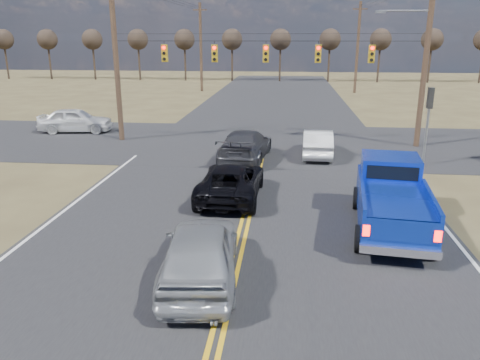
# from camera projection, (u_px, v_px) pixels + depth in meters

# --- Properties ---
(ground) EXTENTS (160.00, 160.00, 0.00)m
(ground) POSITION_uv_depth(u_px,v_px,m) (226.00, 301.00, 11.50)
(ground) COLOR brown
(ground) RESTS_ON ground
(road_main) EXTENTS (14.00, 120.00, 0.02)m
(road_main) POSITION_uv_depth(u_px,v_px,m) (255.00, 181.00, 21.01)
(road_main) COLOR #28282B
(road_main) RESTS_ON ground
(road_cross) EXTENTS (120.00, 12.00, 0.02)m
(road_cross) POSITION_uv_depth(u_px,v_px,m) (264.00, 143.00, 28.62)
(road_cross) COLOR #28282B
(road_cross) RESTS_ON ground
(signal_gantry) EXTENTS (19.60, 4.83, 10.00)m
(signal_gantry) POSITION_uv_depth(u_px,v_px,m) (274.00, 58.00, 26.88)
(signal_gantry) COLOR #473323
(signal_gantry) RESTS_ON ground
(utility_poles) EXTENTS (19.60, 58.32, 10.00)m
(utility_poles) POSITION_uv_depth(u_px,v_px,m) (265.00, 55.00, 26.14)
(utility_poles) COLOR #473323
(utility_poles) RESTS_ON ground
(treeline) EXTENTS (87.00, 117.80, 7.40)m
(treeline) POSITION_uv_depth(u_px,v_px,m) (272.00, 44.00, 35.47)
(treeline) COLOR #33261C
(treeline) RESTS_ON ground
(pickup_truck) EXTENTS (2.86, 6.06, 2.20)m
(pickup_truck) POSITION_uv_depth(u_px,v_px,m) (391.00, 198.00, 15.57)
(pickup_truck) COLOR black
(pickup_truck) RESTS_ON ground
(silver_suv) EXTENTS (2.42, 5.01, 1.65)m
(silver_suv) POSITION_uv_depth(u_px,v_px,m) (200.00, 252.00, 12.23)
(silver_suv) COLOR #9EA1A6
(silver_suv) RESTS_ON ground
(black_suv) EXTENTS (2.43, 5.09, 1.40)m
(black_suv) POSITION_uv_depth(u_px,v_px,m) (231.00, 181.00, 18.67)
(black_suv) COLOR black
(black_suv) RESTS_ON ground
(white_car_queue) EXTENTS (1.72, 4.46, 1.45)m
(white_car_queue) POSITION_uv_depth(u_px,v_px,m) (318.00, 143.00, 25.33)
(white_car_queue) COLOR silver
(white_car_queue) RESTS_ON ground
(dgrey_car_queue) EXTENTS (2.74, 5.65, 1.59)m
(dgrey_car_queue) POSITION_uv_depth(u_px,v_px,m) (245.00, 145.00, 24.52)
(dgrey_car_queue) COLOR #38393E
(dgrey_car_queue) RESTS_ON ground
(cross_car_west) EXTENTS (2.58, 5.06, 1.65)m
(cross_car_west) POSITION_uv_depth(u_px,v_px,m) (75.00, 120.00, 31.68)
(cross_car_west) COLOR white
(cross_car_west) RESTS_ON ground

